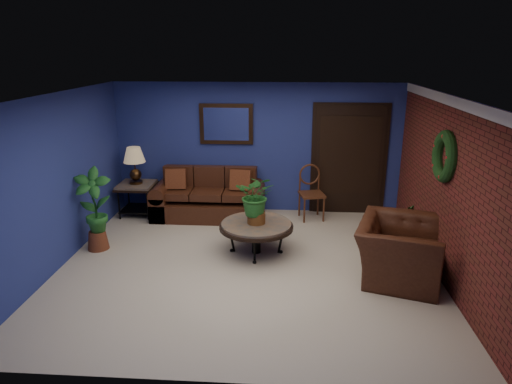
# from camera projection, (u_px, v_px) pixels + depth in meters

# --- Properties ---
(floor) EXTENTS (5.50, 5.50, 0.00)m
(floor) POSITION_uv_depth(u_px,v_px,m) (247.00, 266.00, 6.80)
(floor) COLOR beige
(floor) RESTS_ON ground
(wall_back) EXTENTS (5.50, 0.04, 2.50)m
(wall_back) POSITION_uv_depth(u_px,v_px,m) (258.00, 148.00, 8.80)
(wall_back) COLOR navy
(wall_back) RESTS_ON ground
(wall_left) EXTENTS (0.04, 5.00, 2.50)m
(wall_left) POSITION_uv_depth(u_px,v_px,m) (58.00, 182.00, 6.60)
(wall_left) COLOR navy
(wall_left) RESTS_ON ground
(wall_right_brick) EXTENTS (0.04, 5.00, 2.50)m
(wall_right_brick) POSITION_uv_depth(u_px,v_px,m) (446.00, 189.00, 6.25)
(wall_right_brick) COLOR maroon
(wall_right_brick) RESTS_ON ground
(ceiling) EXTENTS (5.50, 5.00, 0.02)m
(ceiling) POSITION_uv_depth(u_px,v_px,m) (246.00, 95.00, 6.05)
(ceiling) COLOR white
(ceiling) RESTS_ON wall_back
(crown_molding) EXTENTS (0.03, 5.00, 0.14)m
(crown_molding) POSITION_uv_depth(u_px,v_px,m) (455.00, 102.00, 5.89)
(crown_molding) COLOR white
(crown_molding) RESTS_ON wall_right_brick
(wall_mirror) EXTENTS (1.02, 0.06, 0.77)m
(wall_mirror) POSITION_uv_depth(u_px,v_px,m) (226.00, 124.00, 8.66)
(wall_mirror) COLOR #402714
(wall_mirror) RESTS_ON wall_back
(closet_door) EXTENTS (1.44, 0.06, 2.18)m
(closet_door) POSITION_uv_depth(u_px,v_px,m) (349.00, 160.00, 8.72)
(closet_door) COLOR black
(closet_door) RESTS_ON wall_back
(wreath) EXTENTS (0.16, 0.72, 0.72)m
(wreath) POSITION_uv_depth(u_px,v_px,m) (445.00, 156.00, 6.16)
(wreath) COLOR black
(wreath) RESTS_ON wall_right_brick
(sofa) EXTENTS (2.09, 0.90, 0.94)m
(sofa) POSITION_uv_depth(u_px,v_px,m) (209.00, 200.00, 8.74)
(sofa) COLOR #412112
(sofa) RESTS_ON ground
(coffee_table) EXTENTS (1.16, 1.16, 0.50)m
(coffee_table) POSITION_uv_depth(u_px,v_px,m) (256.00, 226.00, 7.12)
(coffee_table) COLOR #504B46
(coffee_table) RESTS_ON ground
(end_table) EXTENTS (0.69, 0.69, 0.63)m
(end_table) POSITION_uv_depth(u_px,v_px,m) (137.00, 191.00, 8.75)
(end_table) COLOR #504B46
(end_table) RESTS_ON ground
(table_lamp) EXTENTS (0.41, 0.41, 0.68)m
(table_lamp) POSITION_uv_depth(u_px,v_px,m) (134.00, 161.00, 8.58)
(table_lamp) COLOR #402714
(table_lamp) RESTS_ON end_table
(side_chair) EXTENTS (0.52, 0.52, 1.02)m
(side_chair) POSITION_uv_depth(u_px,v_px,m) (311.00, 188.00, 8.58)
(side_chair) COLOR #522A17
(side_chair) RESTS_ON ground
(armchair) EXTENTS (1.43, 1.54, 0.82)m
(armchair) POSITION_uv_depth(u_px,v_px,m) (399.00, 250.00, 6.34)
(armchair) COLOR #412112
(armchair) RESTS_ON ground
(coffee_plant) EXTENTS (0.65, 0.58, 0.79)m
(coffee_plant) POSITION_uv_depth(u_px,v_px,m) (256.00, 197.00, 6.97)
(coffee_plant) COLOR brown
(coffee_plant) RESTS_ON coffee_table
(floor_plant) EXTENTS (0.41, 0.35, 0.83)m
(floor_plant) POSITION_uv_depth(u_px,v_px,m) (401.00, 228.00, 7.07)
(floor_plant) COLOR brown
(floor_plant) RESTS_ON ground
(tall_plant) EXTENTS (0.62, 0.46, 1.34)m
(tall_plant) POSITION_uv_depth(u_px,v_px,m) (94.00, 207.00, 7.17)
(tall_plant) COLOR brown
(tall_plant) RESTS_ON ground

